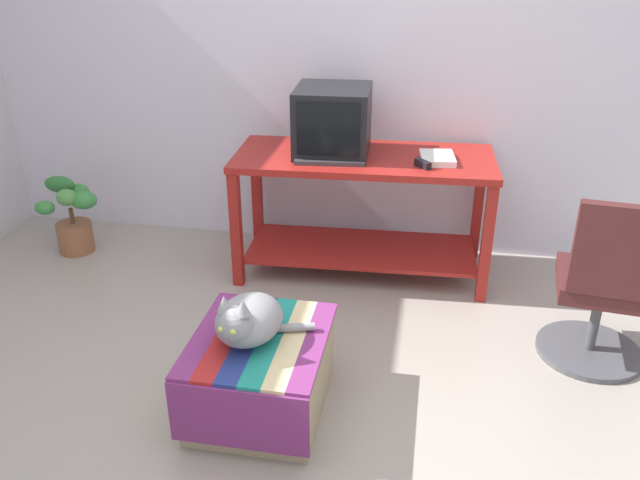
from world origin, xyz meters
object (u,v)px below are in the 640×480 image
at_px(tv_monitor, 333,121).
at_px(ottoman_with_blanket, 261,373).
at_px(book, 437,158).
at_px(keyboard, 330,160).
at_px(potted_plant, 73,218).
at_px(cat, 247,320).
at_px(office_chair, 603,293).
at_px(stapler, 423,164).
at_px(desk, 363,193).

height_order(tv_monitor, ottoman_with_blanket, tv_monitor).
relative_size(book, ottoman_with_blanket, 0.35).
height_order(keyboard, book, book).
bearing_deg(keyboard, potted_plant, 171.78).
bearing_deg(ottoman_with_blanket, keyboard, 85.53).
bearing_deg(book, tv_monitor, 168.26).
bearing_deg(cat, book, 71.97).
bearing_deg(cat, potted_plant, 149.73).
xyz_separation_m(ottoman_with_blanket, office_chair, (1.52, 0.65, 0.20)).
height_order(ottoman_with_blanket, potted_plant, potted_plant).
height_order(keyboard, cat, keyboard).
relative_size(book, stapler, 2.19).
xyz_separation_m(desk, potted_plant, (-1.90, -0.08, -0.28)).
bearing_deg(cat, keyboard, 93.69).
height_order(cat, stapler, stapler).
bearing_deg(stapler, keyboard, 139.22).
xyz_separation_m(ottoman_with_blanket, cat, (-0.04, -0.03, 0.29)).
xyz_separation_m(book, stapler, (-0.08, -0.12, 0.00)).
bearing_deg(ottoman_with_blanket, stapler, 63.50).
bearing_deg(desk, book, -6.55).
distance_m(desk, cat, 1.45).
relative_size(tv_monitor, book, 1.96).
xyz_separation_m(cat, stapler, (0.66, 1.27, 0.30)).
height_order(book, potted_plant, book).
relative_size(tv_monitor, office_chair, 0.53).
height_order(desk, potted_plant, desk).
bearing_deg(office_chair, keyboard, -16.13).
height_order(cat, office_chair, office_chair).
bearing_deg(stapler, ottoman_with_blanket, -157.65).
relative_size(ottoman_with_blanket, cat, 1.59).
xyz_separation_m(tv_monitor, stapler, (0.54, -0.17, -0.17)).
bearing_deg(tv_monitor, office_chair, -30.84).
xyz_separation_m(book, potted_plant, (-2.33, -0.05, -0.53)).
xyz_separation_m(keyboard, potted_plant, (-1.73, 0.07, -0.53)).
bearing_deg(stapler, potted_plant, 137.09).
distance_m(desk, keyboard, 0.34).
distance_m(potted_plant, office_chair, 3.22).
xyz_separation_m(ottoman_with_blanket, potted_plant, (-1.63, 1.31, 0.06)).
height_order(potted_plant, stapler, stapler).
bearing_deg(keyboard, cat, -101.90).
bearing_deg(potted_plant, cat, -40.04).
height_order(ottoman_with_blanket, stapler, stapler).
bearing_deg(tv_monitor, potted_plant, -179.37).
xyz_separation_m(cat, office_chair, (1.56, 0.68, -0.09)).
bearing_deg(ottoman_with_blanket, office_chair, 23.04).
xyz_separation_m(tv_monitor, office_chair, (1.44, -0.77, -0.56)).
height_order(tv_monitor, book, tv_monitor).
distance_m(keyboard, ottoman_with_blanket, 1.37).
distance_m(keyboard, stapler, 0.52).
bearing_deg(stapler, cat, -158.52).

